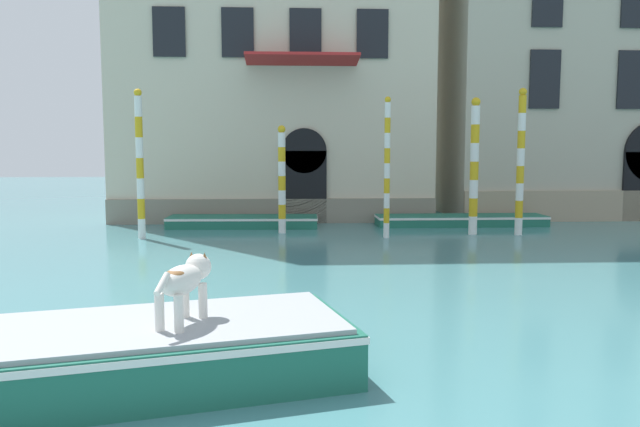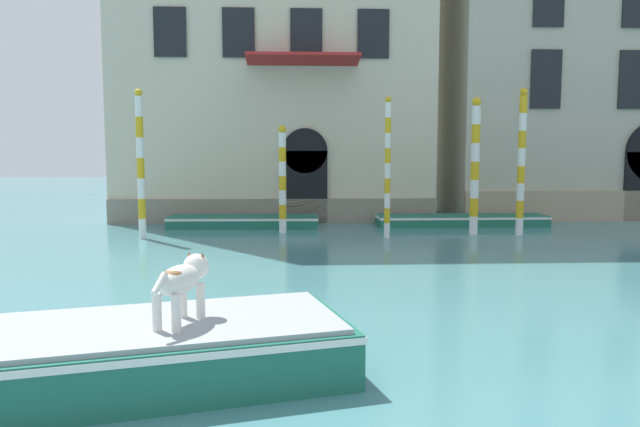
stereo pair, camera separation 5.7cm
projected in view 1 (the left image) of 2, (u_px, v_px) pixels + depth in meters
The scene contains 10 objects.
palazzo_right at pixel (595, 42), 26.05m from camera, with size 12.54×6.13×14.44m.
boat_foreground at pixel (34, 362), 7.03m from camera, with size 7.59×3.86×0.73m.
dog_on_deck at pixel (185, 280), 7.34m from camera, with size 0.59×1.15×0.79m.
boat_moored_near_palazzo at pixel (243, 221), 21.94m from camera, with size 5.29×1.62×0.39m.
boat_moored_far at pixel (461, 220), 22.39m from camera, with size 6.07×1.35×0.38m.
mooring_pole_0 at pixel (474, 166), 19.92m from camera, with size 0.29×0.29×4.37m.
mooring_pole_1 at pixel (521, 162), 19.78m from camera, with size 0.25×0.25×4.66m.
mooring_pole_2 at pixel (140, 164), 18.93m from camera, with size 0.23×0.23×4.55m.
mooring_pole_3 at pixel (387, 167), 19.18m from camera, with size 0.19×0.19×4.34m.
mooring_pole_4 at pixel (282, 179), 20.31m from camera, with size 0.25×0.25×3.51m.
Camera 1 is at (-0.64, -0.76, 2.79)m, focal length 35.00 mm.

